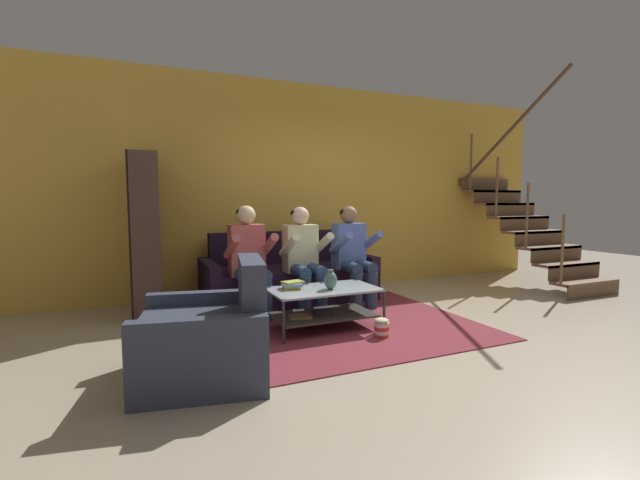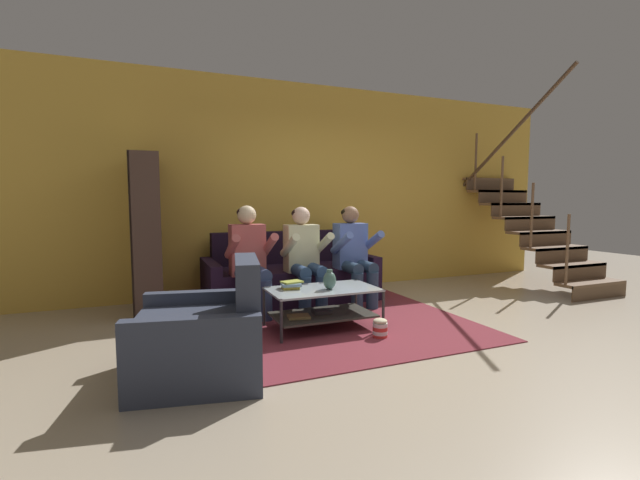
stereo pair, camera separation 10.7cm
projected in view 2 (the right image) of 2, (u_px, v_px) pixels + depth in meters
The scene contains 14 objects.
ground at pixel (404, 337), 4.01m from camera, with size 16.80×16.80×0.00m, color #B5A58C.
back_partition at pixel (309, 188), 6.13m from camera, with size 8.40×0.12×2.90m, color gold.
staircase_run at pixel (517, 209), 6.68m from camera, with size 1.03×2.80×2.99m.
couch at pixel (290, 278), 5.48m from camera, with size 2.13×0.93×0.87m.
person_seated_left at pixel (250, 256), 4.70m from camera, with size 0.50×0.58×1.22m.
person_seated_middle at pixel (305, 254), 4.94m from camera, with size 0.50×0.58×1.20m.
person_seated_right at pixel (354, 251), 5.19m from camera, with size 0.50×0.58×1.21m.
coffee_table at pixel (322, 302), 4.24m from camera, with size 1.07×0.61×0.41m.
area_rug at pixel (308, 315), 4.78m from camera, with size 3.00×3.26×0.01m.
vase at pixel (330, 280), 4.18m from camera, with size 0.13×0.13×0.20m.
book_stack at pixel (291, 285), 4.22m from camera, with size 0.23×0.20×0.07m.
bookshelf at pixel (144, 246), 4.88m from camera, with size 0.35×1.12×1.78m.
armchair at pixel (203, 338), 3.09m from camera, with size 1.03×1.06×0.86m.
popcorn_tub at pixel (380, 328), 3.97m from camera, with size 0.14×0.14×0.19m.
Camera 2 is at (-2.23, -3.30, 1.27)m, focal length 24.00 mm.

